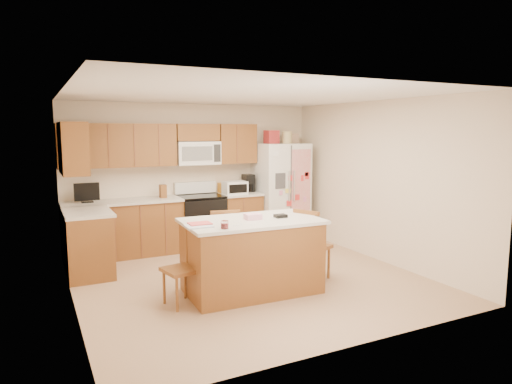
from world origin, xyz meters
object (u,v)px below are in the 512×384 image
island (252,255)px  stove (201,221)px  windsor_chair_left (183,269)px  windsor_chair_right (312,246)px  refrigerator (281,190)px  windsor_chair_back (224,245)px

island → stove: bearing=85.9°
windsor_chair_left → windsor_chair_right: (1.87, 0.11, 0.03)m
stove → windsor_chair_right: 2.46m
refrigerator → windsor_chair_back: 2.53m
windsor_chair_left → stove: bearing=65.9°
refrigerator → windsor_chair_back: (-1.85, -1.66, -0.46)m
windsor_chair_left → windsor_chair_back: windsor_chair_back is taller
island → windsor_chair_right: 0.95m
windsor_chair_left → windsor_chair_right: bearing=3.4°
refrigerator → island: (-1.74, -2.34, -0.45)m
windsor_chair_back → island: bearing=-81.4°
windsor_chair_right → refrigerator: bearing=70.7°
stove → windsor_chair_left: size_ratio=1.23×
stove → windsor_chair_left: stove is taller
island → windsor_chair_right: (0.95, 0.07, -0.01)m
island → windsor_chair_back: bearing=98.6°
windsor_chair_back → refrigerator: bearing=42.0°
refrigerator → windsor_chair_right: bearing=-109.3°
stove → windsor_chair_back: size_ratio=1.16×
stove → windsor_chair_back: 1.75m
refrigerator → windsor_chair_right: refrigerator is taller
windsor_chair_back → windsor_chair_right: windsor_chair_right is taller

